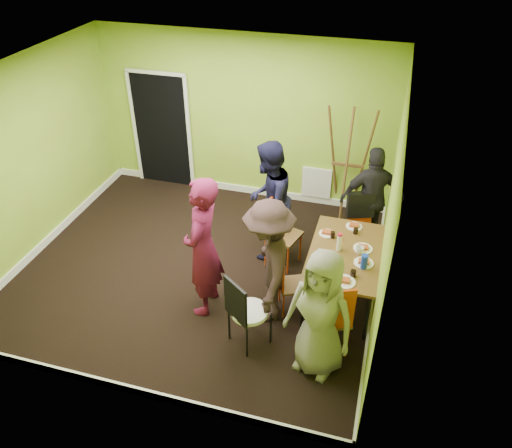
% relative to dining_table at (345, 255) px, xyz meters
% --- Properties ---
extents(ground, '(5.00, 5.00, 0.00)m').
position_rel_dining_table_xyz_m(ground, '(-2.05, 0.04, -0.70)').
color(ground, black).
rests_on(ground, ground).
extents(room_walls, '(5.04, 4.54, 2.82)m').
position_rel_dining_table_xyz_m(room_walls, '(-2.07, 0.09, 0.29)').
color(room_walls, '#8BA62A').
rests_on(room_walls, ground).
extents(dining_table, '(0.90, 1.50, 0.75)m').
position_rel_dining_table_xyz_m(dining_table, '(0.00, 0.00, 0.00)').
color(dining_table, black).
rests_on(dining_table, ground).
extents(chair_left_far, '(0.55, 0.54, 1.06)m').
position_rel_dining_table_xyz_m(chair_left_far, '(-1.00, 0.51, -0.10)').
color(chair_left_far, '#CD4213').
rests_on(chair_left_far, ground).
extents(chair_left_near, '(0.46, 0.46, 0.85)m').
position_rel_dining_table_xyz_m(chair_left_near, '(-0.64, -0.43, -0.22)').
color(chair_left_near, '#CD4213').
rests_on(chair_left_near, ground).
extents(chair_back_end, '(0.52, 0.56, 0.96)m').
position_rel_dining_table_xyz_m(chair_back_end, '(0.09, 1.12, -0.02)').
color(chair_back_end, '#CD4213').
rests_on(chair_back_end, ground).
extents(chair_front_end, '(0.58, 0.58, 1.07)m').
position_rel_dining_table_xyz_m(chair_front_end, '(-0.01, -1.01, -0.09)').
color(chair_front_end, '#CD4213').
rests_on(chair_front_end, ground).
extents(chair_bentwood, '(0.55, 0.55, 1.02)m').
position_rel_dining_table_xyz_m(chair_bentwood, '(-0.99, -1.16, -0.13)').
color(chair_bentwood, black).
rests_on(chair_bentwood, ground).
extents(easel, '(0.77, 0.72, 1.92)m').
position_rel_dining_table_xyz_m(easel, '(-0.25, 2.07, 0.25)').
color(easel, brown).
rests_on(easel, ground).
extents(plate_near_left, '(0.21, 0.21, 0.01)m').
position_rel_dining_table_xyz_m(plate_near_left, '(-0.29, 0.33, 0.06)').
color(plate_near_left, white).
rests_on(plate_near_left, dining_table).
extents(plate_near_right, '(0.26, 0.26, 0.01)m').
position_rel_dining_table_xyz_m(plate_near_right, '(-0.28, -0.39, 0.06)').
color(plate_near_right, white).
rests_on(plate_near_right, dining_table).
extents(plate_far_back, '(0.22, 0.22, 0.01)m').
position_rel_dining_table_xyz_m(plate_far_back, '(0.04, 0.60, 0.06)').
color(plate_far_back, white).
rests_on(plate_far_back, dining_table).
extents(plate_far_front, '(0.27, 0.27, 0.01)m').
position_rel_dining_table_xyz_m(plate_far_front, '(0.06, -0.58, 0.06)').
color(plate_far_front, white).
rests_on(plate_far_front, dining_table).
extents(plate_wall_back, '(0.25, 0.25, 0.01)m').
position_rel_dining_table_xyz_m(plate_wall_back, '(0.21, 0.13, 0.06)').
color(plate_wall_back, white).
rests_on(plate_wall_back, dining_table).
extents(plate_wall_front, '(0.25, 0.25, 0.01)m').
position_rel_dining_table_xyz_m(plate_wall_front, '(0.25, -0.17, 0.06)').
color(plate_wall_front, white).
rests_on(plate_wall_front, dining_table).
extents(thermos, '(0.06, 0.06, 0.23)m').
position_rel_dining_table_xyz_m(thermos, '(-0.09, 0.02, 0.17)').
color(thermos, white).
rests_on(thermos, dining_table).
extents(blue_bottle, '(0.09, 0.09, 0.19)m').
position_rel_dining_table_xyz_m(blue_bottle, '(0.25, -0.26, 0.15)').
color(blue_bottle, '#1634A8').
rests_on(blue_bottle, dining_table).
extents(orange_bottle, '(0.03, 0.03, 0.09)m').
position_rel_dining_table_xyz_m(orange_bottle, '(-0.10, 0.25, 0.10)').
color(orange_bottle, '#CD4213').
rests_on(orange_bottle, dining_table).
extents(glass_mid, '(0.06, 0.06, 0.09)m').
position_rel_dining_table_xyz_m(glass_mid, '(-0.21, 0.27, 0.10)').
color(glass_mid, black).
rests_on(glass_mid, dining_table).
extents(glass_back, '(0.06, 0.06, 0.08)m').
position_rel_dining_table_xyz_m(glass_back, '(0.08, 0.44, 0.10)').
color(glass_back, black).
rests_on(glass_back, dining_table).
extents(glass_front, '(0.07, 0.07, 0.08)m').
position_rel_dining_table_xyz_m(glass_front, '(0.15, -0.45, 0.10)').
color(glass_front, black).
rests_on(glass_front, dining_table).
extents(cup_a, '(0.14, 0.14, 0.11)m').
position_rel_dining_table_xyz_m(cup_a, '(-0.18, -0.23, 0.11)').
color(cup_a, white).
rests_on(cup_a, dining_table).
extents(cup_b, '(0.10, 0.10, 0.10)m').
position_rel_dining_table_xyz_m(cup_b, '(0.18, 0.02, 0.10)').
color(cup_b, white).
rests_on(cup_b, dining_table).
extents(person_standing, '(0.49, 0.72, 1.91)m').
position_rel_dining_table_xyz_m(person_standing, '(-1.67, -0.66, 0.26)').
color(person_standing, '#590F2E').
rests_on(person_standing, ground).
extents(person_left_far, '(0.80, 0.96, 1.79)m').
position_rel_dining_table_xyz_m(person_left_far, '(-1.20, 0.69, 0.20)').
color(person_left_far, black).
rests_on(person_left_far, ground).
extents(person_left_near, '(0.91, 1.23, 1.70)m').
position_rel_dining_table_xyz_m(person_left_near, '(-0.86, -0.59, 0.15)').
color(person_left_near, '#2E1E1E').
rests_on(person_left_near, ground).
extents(person_back_end, '(1.02, 0.66, 1.61)m').
position_rel_dining_table_xyz_m(person_back_end, '(0.22, 1.32, 0.11)').
color(person_back_end, black).
rests_on(person_back_end, ground).
extents(person_front_end, '(0.91, 0.73, 1.62)m').
position_rel_dining_table_xyz_m(person_front_end, '(-0.11, -1.25, 0.12)').
color(person_front_end, gray).
rests_on(person_front_end, ground).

